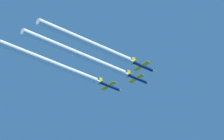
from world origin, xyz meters
TOP-DOWN VIEW (x-y plane):
  - jet_lead at (-0.17, 7.28)m, footprint 9.07×13.21m
  - jet_left_wingman at (-10.45, -0.10)m, footprint 9.07×13.21m
  - jet_right_wingman at (11.52, 0.10)m, footprint 9.07×13.21m
  - smoke_trail_lead at (-0.17, -25.54)m, footprint 2.63×53.62m
  - smoke_trail_left_wingman at (-10.45, -31.41)m, footprint 2.63×50.60m
  - smoke_trail_right_wingman at (11.52, -29.32)m, footprint 2.63×46.82m

SIDE VIEW (x-z plane):
  - smoke_trail_left_wingman at x=-10.45m, z-range 143.97..146.60m
  - jet_left_wingman at x=-10.45m, z-range 143.73..146.91m
  - smoke_trail_right_wingman at x=11.52m, z-range 144.05..146.68m
  - jet_right_wingman at x=11.52m, z-range 143.81..146.98m
  - smoke_trail_lead at x=-0.17m, z-range 145.82..148.45m
  - jet_lead at x=-0.17m, z-range 145.57..148.75m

